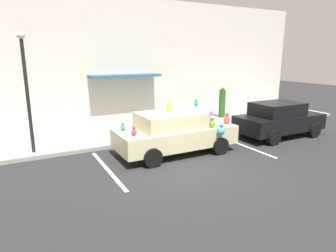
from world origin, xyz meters
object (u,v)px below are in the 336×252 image
(parked_sedan_behind, at_px, (279,119))
(street_lamp_post, at_px, (26,81))
(teddy_bear_on_sidewalk, at_px, (184,124))
(pedestrian_near_shopfront, at_px, (222,103))
(plush_covered_car, at_px, (175,132))

(parked_sedan_behind, distance_m, street_lamp_post, 10.29)
(parked_sedan_behind, height_order, street_lamp_post, street_lamp_post)
(parked_sedan_behind, distance_m, teddy_bear_on_sidewalk, 4.24)
(parked_sedan_behind, bearing_deg, pedestrian_near_shopfront, 90.00)
(street_lamp_post, bearing_deg, pedestrian_near_shopfront, 10.21)
(teddy_bear_on_sidewalk, distance_m, pedestrian_near_shopfront, 3.70)
(parked_sedan_behind, relative_size, pedestrian_near_shopfront, 2.30)
(plush_covered_car, height_order, pedestrian_near_shopfront, plush_covered_car)
(plush_covered_car, bearing_deg, pedestrian_near_shopfront, 36.59)
(street_lamp_post, bearing_deg, teddy_bear_on_sidewalk, 2.83)
(teddy_bear_on_sidewalk, distance_m, street_lamp_post, 6.89)
(parked_sedan_behind, height_order, teddy_bear_on_sidewalk, parked_sedan_behind)
(teddy_bear_on_sidewalk, relative_size, pedestrian_near_shopfront, 0.34)
(plush_covered_car, distance_m, parked_sedan_behind, 5.20)
(teddy_bear_on_sidewalk, xyz_separation_m, street_lamp_post, (-6.50, -0.32, 2.26))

